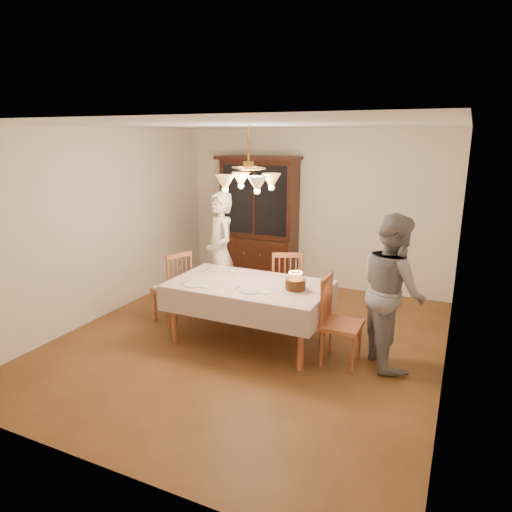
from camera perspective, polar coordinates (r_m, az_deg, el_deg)
The scene contains 14 objects.
ground at distance 5.80m, azimuth -0.84°, elevation -10.54°, with size 5.00×5.00×0.00m, color brown.
room_shell at distance 5.32m, azimuth -0.91°, elevation 5.04°, with size 5.00×5.00×5.00m.
dining_table at distance 5.54m, azimuth -0.87°, elevation -4.15°, with size 1.90×1.10×0.76m.
china_hutch at distance 7.80m, azimuth 0.34°, elevation 4.16°, with size 1.38×0.54×2.16m.
chair_far_side at distance 6.30m, azimuth 3.86°, elevation -4.11°, with size 0.57×0.56×1.00m.
chair_left_end at distance 6.32m, azimuth -10.39°, elevation -4.16°, with size 0.54×0.55×1.00m.
chair_right_end at distance 5.20m, azimuth 10.54°, elevation -8.58°, with size 0.42×0.44×1.00m.
elderly_woman at distance 6.44m, azimuth -4.49°, elevation 0.29°, with size 0.64×0.42×1.75m, color white.
adult_in_grey at distance 5.20m, azimuth 16.69°, elevation -4.15°, with size 0.83×0.64×1.70m, color slate.
birthday_cake at distance 5.26m, azimuth 4.95°, elevation -3.62°, with size 0.30×0.30×0.22m.
place_setting_near_left at distance 5.48m, azimuth -7.61°, elevation -3.60°, with size 0.37×0.23×0.02m.
place_setting_near_right at distance 5.25m, azimuth -0.56°, elevation -4.31°, with size 0.41×0.26×0.02m.
place_setting_far_left at distance 6.07m, azimuth -4.34°, elevation -1.68°, with size 0.41×0.26×0.02m.
chandelier at distance 5.26m, azimuth -0.92°, elevation 9.28°, with size 0.62×0.62×0.73m.
Camera 1 is at (2.27, -4.72, 2.49)m, focal length 32.00 mm.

